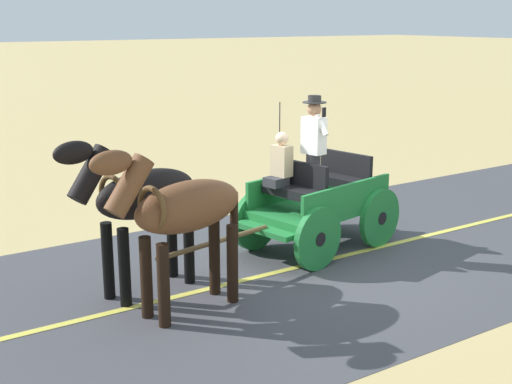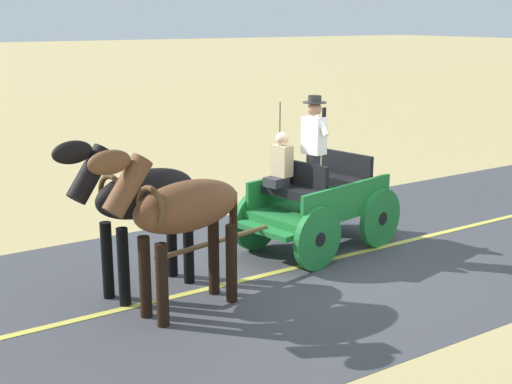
{
  "view_description": "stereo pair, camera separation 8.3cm",
  "coord_description": "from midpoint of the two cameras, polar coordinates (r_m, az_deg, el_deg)",
  "views": [
    {
      "loc": [
        -7.68,
        6.27,
        3.63
      ],
      "look_at": [
        0.56,
        0.85,
        1.1
      ],
      "focal_mm": 47.92,
      "sensor_mm": 36.0,
      "label": 1
    },
    {
      "loc": [
        -7.73,
        6.2,
        3.63
      ],
      "look_at": [
        0.56,
        0.85,
        1.1
      ],
      "focal_mm": 47.92,
      "sensor_mm": 36.0,
      "label": 2
    }
  ],
  "objects": [
    {
      "name": "road_centre_stripe",
      "position": [
        10.55,
        5.33,
        -5.76
      ],
      "size": [
        0.12,
        160.0,
        0.0
      ],
      "primitive_type": "cube",
      "color": "#DBCC4C",
      "rests_on": "road_surface"
    },
    {
      "name": "horse_near_side",
      "position": [
        8.41,
        -6.51,
        -1.62
      ],
      "size": [
        0.82,
        2.15,
        2.21
      ],
      "color": "brown",
      "rests_on": "ground"
    },
    {
      "name": "ground_plane",
      "position": [
        10.55,
        5.33,
        -5.8
      ],
      "size": [
        200.0,
        200.0,
        0.0
      ],
      "primitive_type": "plane",
      "color": "tan"
    },
    {
      "name": "horse_drawn_carriage",
      "position": [
        10.88,
        4.76,
        -0.67
      ],
      "size": [
        1.86,
        4.51,
        2.5
      ],
      "color": "#1E7233",
      "rests_on": "ground"
    },
    {
      "name": "road_surface",
      "position": [
        10.55,
        5.33,
        -5.78
      ],
      "size": [
        5.91,
        160.0,
        0.01
      ],
      "primitive_type": "cube",
      "color": "#424247",
      "rests_on": "ground"
    },
    {
      "name": "horse_off_side",
      "position": [
        9.09,
        -9.89,
        -0.53
      ],
      "size": [
        0.9,
        2.15,
        2.21
      ],
      "color": "black",
      "rests_on": "ground"
    }
  ]
}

